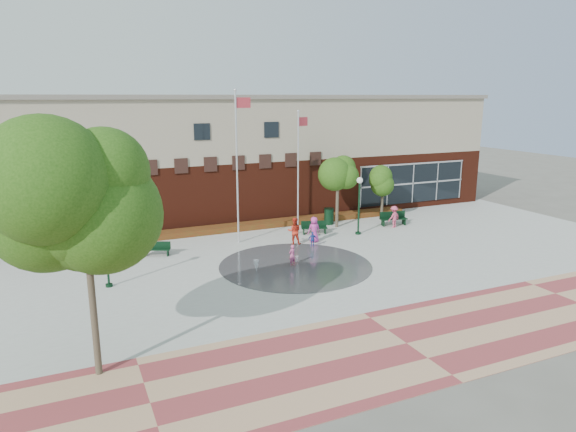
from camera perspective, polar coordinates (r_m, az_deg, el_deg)
name	(u,v)px	position (r m, az deg, el deg)	size (l,w,h in m)	color
ground	(321,283)	(25.86, 3.65, -7.48)	(120.00, 120.00, 0.00)	#666056
plaza_concrete	(288,260)	(29.25, 0.00, -4.96)	(46.00, 18.00, 0.01)	#A8A8A0
paver_band	(407,344)	(20.45, 13.04, -13.64)	(46.00, 6.00, 0.01)	#96383A
splash_pad	(295,266)	(28.39, 0.83, -5.53)	(8.40, 8.40, 0.01)	#383A3D
library_building	(218,155)	(40.72, -7.81, 6.78)	(44.40, 10.40, 9.20)	#4F1A0E
flower_bed	(244,229)	(36.04, -4.93, -1.50)	(26.00, 1.20, 0.40)	maroon
flagpole_left	(238,159)	(31.83, -5.63, 6.28)	(1.11, 0.27, 9.56)	silver
flagpole_right	(299,166)	(33.98, 1.18, 5.57)	(0.94, 0.48, 8.24)	silver
lamp_left	(106,243)	(26.16, -19.61, -2.88)	(0.38, 0.38, 3.58)	black
lamp_right	(359,199)	(34.41, 7.91, 1.86)	(0.41, 0.41, 3.90)	black
bench_left	(156,252)	(30.96, -14.44, -3.84)	(1.69, 1.05, 0.82)	black
bench_mid	(314,230)	(34.71, 2.93, -1.56)	(1.81, 0.99, 0.88)	black
bench_right	(393,221)	(37.72, 11.63, -0.56)	(2.04, 0.89, 0.99)	black
trash_can	(329,216)	(37.29, 4.57, -0.02)	(0.74, 0.74, 1.21)	black
tree_big_left	(83,199)	(17.13, -21.82, 1.78)	(5.26, 5.26, 8.41)	#3E3528
tree_mid	(338,174)	(35.94, 5.56, 4.62)	(3.09, 3.09, 5.21)	#3E3528
tree_small_right	(383,181)	(39.46, 10.51, 3.89)	(2.31, 2.31, 3.95)	#3E3528
water_jet_a	(256,272)	(27.40, -3.53, -6.26)	(0.33, 0.33, 0.63)	white
water_jet_b	(297,265)	(28.55, 0.97, -5.43)	(0.21, 0.21, 0.46)	white
child_splash	(292,255)	(28.19, 0.46, -4.40)	(0.44, 0.29, 1.19)	#D1518D
adult_red	(294,231)	(32.13, 0.71, -1.69)	(0.84, 0.65, 1.73)	red
adult_pink	(314,230)	(32.63, 2.91, -1.53)	(0.81, 0.53, 1.66)	#C53899
child_blue	(313,239)	(31.72, 2.76, -2.61)	(0.57, 0.24, 0.97)	#2B469D
person_bench	(394,217)	(37.02, 11.68, -0.09)	(1.01, 0.58, 1.56)	#CE4668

